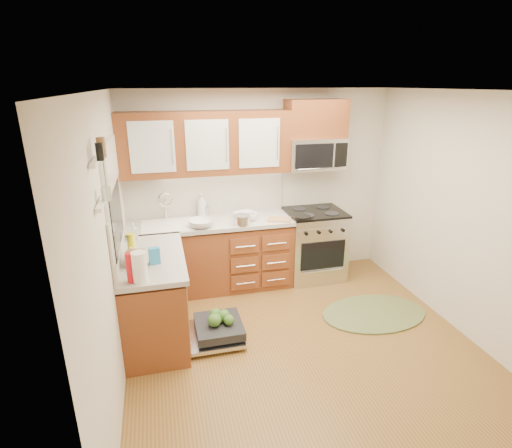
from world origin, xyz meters
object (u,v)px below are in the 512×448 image
object	(u,v)px
microwave	(315,153)
cup	(252,217)
rug	(374,313)
stock_pot	(242,220)
cutting_board	(279,219)
skillet	(302,217)
sink	(168,235)
range	(314,244)
dishwasher	(215,331)
paper_towel_roll	(140,267)
upper_cabinets	(205,143)
bowl_a	(245,215)
bowl_b	(201,223)

from	to	relation	value
microwave	cup	distance (m)	1.17
rug	stock_pot	xyz separation A→B (m)	(-1.38, 0.90, 0.98)
rug	cup	world-z (taller)	cup
rug	cutting_board	distance (m)	1.59
skillet	stock_pot	distance (m)	0.76
microwave	sink	world-z (taller)	microwave
microwave	skillet	world-z (taller)	microwave
range	cutting_board	bearing A→B (deg)	-163.68
dishwasher	skillet	world-z (taller)	skillet
skillet	cutting_board	xyz separation A→B (m)	(-0.27, 0.09, -0.03)
skillet	paper_towel_roll	world-z (taller)	paper_towel_roll
upper_cabinets	skillet	world-z (taller)	upper_cabinets
microwave	rug	xyz separation A→B (m)	(0.34, -1.23, -1.69)
microwave	sink	size ratio (longest dim) A/B	1.23
rug	bowl_a	xyz separation A→B (m)	(-1.28, 1.14, 0.95)
rug	skillet	distance (m)	1.43
sink	bowl_b	bearing A→B (deg)	-23.40
bowl_b	skillet	bearing A→B (deg)	-3.19
cutting_board	stock_pot	bearing A→B (deg)	-174.39
microwave	cutting_board	size ratio (longest dim) A/B	2.65
dishwasher	skillet	distance (m)	1.77
bowl_b	cup	size ratio (longest dim) A/B	2.56
upper_cabinets	bowl_b	size ratio (longest dim) A/B	6.76
upper_cabinets	range	bearing A→B (deg)	-5.89
dishwasher	rug	bearing A→B (deg)	0.74
dishwasher	paper_towel_roll	bearing A→B (deg)	-154.44
rug	bowl_b	size ratio (longest dim) A/B	4.11
dishwasher	bowl_a	distance (m)	1.56
upper_cabinets	sink	xyz separation A→B (m)	(-0.52, -0.16, -1.07)
rug	bowl_a	world-z (taller)	bowl_a
rug	sink	bearing A→B (deg)	154.19
skillet	cutting_board	world-z (taller)	skillet
skillet	stock_pot	size ratio (longest dim) A/B	1.04
sink	range	bearing A→B (deg)	0.30
cup	range	bearing A→B (deg)	5.93
microwave	cup	xyz separation A→B (m)	(-0.89, -0.21, -0.73)
sink	cutting_board	world-z (taller)	cutting_board
stock_pot	bowl_b	size ratio (longest dim) A/B	0.67
skillet	paper_towel_roll	size ratio (longest dim) A/B	0.76
cutting_board	bowl_b	size ratio (longest dim) A/B	0.94
sink	skillet	distance (m)	1.68
upper_cabinets	cutting_board	bearing A→B (deg)	-19.82
microwave	bowl_b	xyz separation A→B (m)	(-1.54, -0.30, -0.73)
dishwasher	bowl_b	world-z (taller)	bowl_b
microwave	upper_cabinets	bearing A→B (deg)	178.98
upper_cabinets	paper_towel_roll	bearing A→B (deg)	-116.75
upper_cabinets	rug	world-z (taller)	upper_cabinets
upper_cabinets	bowl_a	bearing A→B (deg)	-13.53
dishwasher	stock_pot	distance (m)	1.37
stock_pot	cutting_board	xyz separation A→B (m)	(0.49, 0.05, -0.05)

